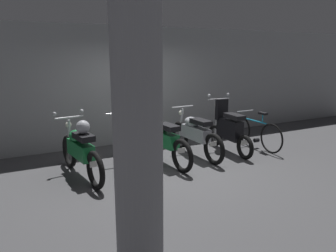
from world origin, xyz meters
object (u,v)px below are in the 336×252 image
motorbike_slot_3 (195,134)px  motorbike_slot_4 (228,129)px  motorbike_slot_1 (125,145)px  motorbike_slot_2 (163,139)px  support_pillar (138,142)px  bicycle (255,133)px  motorbike_slot_0 (80,149)px

motorbike_slot_3 → motorbike_slot_4: (0.83, -0.08, 0.04)m
motorbike_slot_1 → motorbike_slot_2: motorbike_slot_2 is taller
motorbike_slot_1 → support_pillar: (-0.94, -3.06, 0.94)m
motorbike_slot_3 → support_pillar: size_ratio=0.68×
motorbike_slot_2 → motorbike_slot_3: size_ratio=1.00×
motorbike_slot_3 → bicycle: motorbike_slot_3 is taller
motorbike_slot_2 → motorbike_slot_3: bearing=7.1°
motorbike_slot_0 → motorbike_slot_1: 0.84m
motorbike_slot_3 → motorbike_slot_4: bearing=-5.7°
motorbike_slot_3 → bicycle: size_ratio=1.13×
bicycle → support_pillar: (-4.22, -3.12, 1.06)m
motorbike_slot_4 → bicycle: 0.80m
motorbike_slot_3 → support_pillar: (-2.60, -3.22, 0.94)m
motorbike_slot_0 → bicycle: 4.12m
motorbike_slot_1 → bicycle: bearing=1.0°
motorbike_slot_3 → bicycle: 1.63m
motorbike_slot_1 → motorbike_slot_4: motorbike_slot_4 is taller
bicycle → support_pillar: bearing=-143.6°
support_pillar → motorbike_slot_0: bearing=88.1°
motorbike_slot_1 → bicycle: size_ratio=1.12×
motorbike_slot_0 → motorbike_slot_2: (1.66, 0.03, -0.04)m
motorbike_slot_3 → motorbike_slot_0: bearing=-176.9°
motorbike_slot_0 → support_pillar: (-0.10, -3.08, 0.90)m
motorbike_slot_1 → support_pillar: size_ratio=0.68×
support_pillar → motorbike_slot_1: bearing=72.9°
motorbike_slot_0 → support_pillar: size_ratio=0.68×
motorbike_slot_1 → motorbike_slot_4: 2.49m
motorbike_slot_0 → motorbike_slot_3: (2.50, 0.13, -0.04)m
motorbike_slot_2 → motorbike_slot_3: motorbike_slot_2 is taller
motorbike_slot_0 → motorbike_slot_2: size_ratio=1.00×
motorbike_slot_0 → bicycle: size_ratio=1.12×
motorbike_slot_2 → support_pillar: bearing=-119.6°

